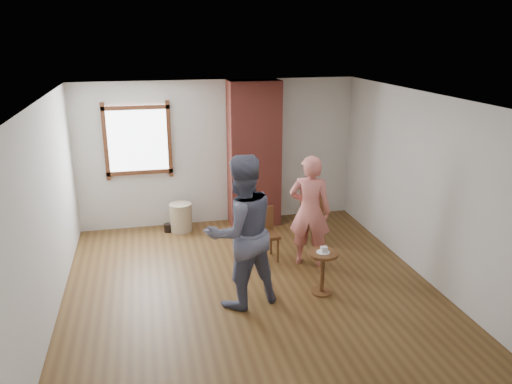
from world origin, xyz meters
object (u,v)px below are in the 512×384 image
stoneware_crock (181,217)px  person_pink (310,211)px  dining_chair_left (264,231)px  dining_chair_right (312,212)px  side_table (323,266)px  man (241,232)px

stoneware_crock → person_pink: bearing=-44.8°
dining_chair_left → person_pink: (0.62, -0.35, 0.39)m
dining_chair_left → dining_chair_right: dining_chair_right is taller
dining_chair_left → side_table: size_ratio=1.35×
stoneware_crock → person_pink: (1.78, -1.76, 0.60)m
dining_chair_left → man: bearing=-121.2°
side_table → stoneware_crock: bearing=121.9°
stoneware_crock → dining_chair_right: size_ratio=0.58×
person_pink → dining_chair_right: bearing=-86.0°
stoneware_crock → man: man is taller
stoneware_crock → dining_chair_left: dining_chair_left is taller
dining_chair_right → side_table: (-0.46, -1.79, -0.08)m
dining_chair_right → dining_chair_left: bearing=-129.2°
side_table → man: (-1.10, 0.00, 0.59)m
dining_chair_left → side_table: bearing=-73.9°
side_table → man: size_ratio=0.30×
man → person_pink: 1.53m
side_table → person_pink: bearing=82.7°
dining_chair_left → dining_chair_right: size_ratio=0.93×
man → person_pink: bearing=-159.6°
side_table → person_pink: size_ratio=0.35×
side_table → man: man is taller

